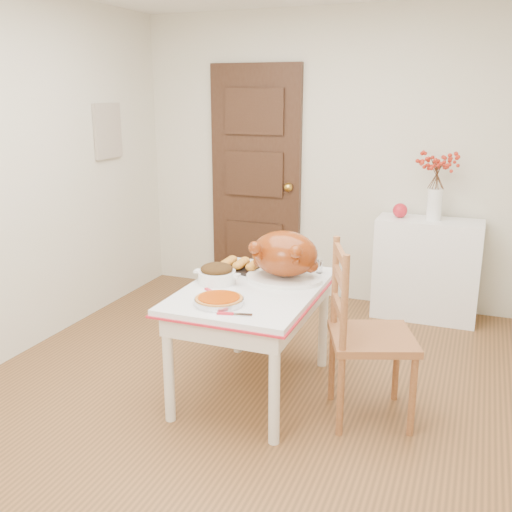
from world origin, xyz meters
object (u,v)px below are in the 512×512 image
at_px(turkey_platter, 285,256).
at_px(sideboard, 426,269).
at_px(kitchen_table, 253,340).
at_px(pumpkin_pie, 219,299).
at_px(chair_oak, 373,334).

bearing_deg(turkey_platter, sideboard, 70.99).
height_order(kitchen_table, pumpkin_pie, pumpkin_pie).
bearing_deg(pumpkin_pie, turkey_platter, 69.84).
distance_m(sideboard, chair_oak, 1.73).
bearing_deg(kitchen_table, turkey_platter, 56.11).
height_order(kitchen_table, turkey_platter, turkey_platter).
bearing_deg(chair_oak, turkey_platter, 47.84).
xyz_separation_m(sideboard, kitchen_table, (-0.87, -1.69, -0.07)).
bearing_deg(turkey_platter, chair_oak, -14.13).
xyz_separation_m(sideboard, pumpkin_pie, (-0.93, -2.03, 0.30)).
bearing_deg(chair_oak, kitchen_table, 66.13).
xyz_separation_m(chair_oak, turkey_platter, (-0.60, 0.23, 0.33)).
xyz_separation_m(kitchen_table, pumpkin_pie, (-0.07, -0.34, 0.37)).
xyz_separation_m(kitchen_table, turkey_platter, (0.13, 0.20, 0.50)).
xyz_separation_m(sideboard, turkey_platter, (-0.73, -1.49, 0.43)).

